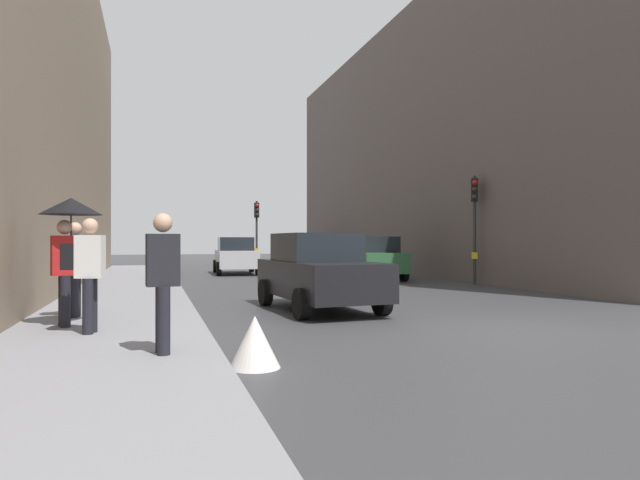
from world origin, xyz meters
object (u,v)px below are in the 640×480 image
Objects in this scene: pedestrian_with_umbrella at (69,225)px; pedestrian_in_dark_coat at (163,277)px; car_blue_van at (296,252)px; car_silver_hatchback at (236,256)px; traffic_light_far_median at (257,222)px; car_green_estate at (372,258)px; traffic_light_mid_street at (475,210)px; warning_sign_triangle at (255,342)px; pedestrian_with_grey_backpack at (73,263)px; car_dark_suv at (318,272)px; pedestrian_with_black_backpack at (87,268)px.

pedestrian_with_umbrella is 3.22m from pedestrian_in_dark_coat.
car_blue_van is 8.53m from car_silver_hatchback.
pedestrian_in_dark_coat is at bearing -100.70° from car_silver_hatchback.
traffic_light_far_median is 1.80× the size of pedestrian_with_umbrella.
pedestrian_in_dark_coat is at bearing -62.35° from pedestrian_with_umbrella.
car_green_estate is at bearing 58.94° from pedestrian_in_dark_coat.
traffic_light_mid_street reaches higher than car_green_estate.
warning_sign_triangle is (-7.47, -14.64, -0.55)m from car_green_estate.
pedestrian_with_grey_backpack is (-7.08, -20.07, -1.49)m from traffic_light_far_median.
pedestrian_with_grey_backpack is (-10.08, -22.79, 0.29)m from car_blue_van.
traffic_light_far_median is at bearing -137.92° from car_blue_van.
warning_sign_triangle is at bearing -58.98° from pedestrian_with_grey_backpack.
traffic_light_far_median is 2.18× the size of pedestrian_in_dark_coat.
car_green_estate is at bearing -89.85° from car_blue_van.
car_blue_van is at bearing 99.00° from traffic_light_mid_street.
traffic_light_mid_street reaches higher than car_dark_suv.
pedestrian_with_black_backpack and pedestrian_in_dark_coat have the same top height.
pedestrian_with_umbrella is at bearing 113.49° from pedestrian_with_black_backpack.
pedestrian_with_black_backpack is (0.37, -0.84, -0.68)m from pedestrian_with_umbrella.
traffic_light_mid_street is at bearing -55.42° from car_green_estate.
car_green_estate is at bearing 45.32° from pedestrian_with_grey_backpack.
car_blue_van is at bearing 67.39° from pedestrian_with_umbrella.
warning_sign_triangle is at bearing -21.15° from pedestrian_in_dark_coat.
car_blue_van is 0.98× the size of car_dark_suv.
warning_sign_triangle is (-7.43, -27.20, -0.55)m from car_blue_van.
car_silver_hatchback is 20.33m from warning_sign_triangle.
traffic_light_mid_street is at bearing -51.25° from car_silver_hatchback.
traffic_light_far_median reaches higher than pedestrian_with_umbrella.
pedestrian_with_grey_backpack is at bearing 102.74° from pedestrian_with_black_backpack.
pedestrian_in_dark_coat is (-11.10, -10.54, -1.59)m from traffic_light_mid_street.
pedestrian_with_umbrella reaches higher than pedestrian_in_dark_coat.
traffic_light_far_median is 5.02m from car_silver_hatchback.
traffic_light_far_median is 2.18× the size of pedestrian_with_black_backpack.
traffic_light_mid_street is at bearing 47.62° from warning_sign_triangle.
traffic_light_far_median is at bearing 71.83° from pedestrian_with_umbrella.
pedestrian_with_umbrella is 1.21× the size of pedestrian_in_dark_coat.
pedestrian_with_black_backpack is (-4.82, -17.78, 0.29)m from car_silver_hatchback.
car_blue_van is (-2.57, 16.24, -1.85)m from traffic_light_mid_street.
pedestrian_in_dark_coat is at bearing -60.64° from pedestrian_with_black_backpack.
car_blue_van is 28.10m from pedestrian_in_dark_coat.
traffic_light_mid_street reaches higher than warning_sign_triangle.
warning_sign_triangle is at bearing -100.25° from traffic_light_far_median.
car_silver_hatchback is (-1.80, -4.34, -1.78)m from traffic_light_far_median.
traffic_light_mid_street is at bearing 36.25° from car_dark_suv.
traffic_light_mid_street is 0.91× the size of car_dark_suv.
traffic_light_mid_street is 2.24× the size of pedestrian_with_black_backpack.
car_silver_hatchback is (-4.80, -7.05, 0.00)m from car_blue_van.
pedestrian_with_umbrella is at bearing -156.19° from car_dark_suv.
car_blue_van is 26.00m from pedestrian_with_umbrella.
car_green_estate and car_dark_suv have the same top height.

